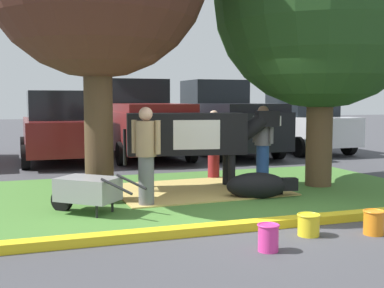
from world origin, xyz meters
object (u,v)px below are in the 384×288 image
(cow_holstein, at_px, (192,134))
(person_visitor_near, at_px, (214,143))
(sedan_blue, at_px, (301,123))
(shade_tree_right, at_px, (322,0))
(person_visitor_far, at_px, (263,143))
(pickup_truck_black, at_px, (224,120))
(calf_lying, at_px, (258,186))
(pickup_truck_maroon, at_px, (141,121))
(person_handler, at_px, (146,153))
(wheelbarrow, at_px, (87,190))
(bucket_yellow, at_px, (309,224))
(sedan_silver, at_px, (57,127))
(bucket_pink, at_px, (268,237))
(bucket_orange, at_px, (374,222))

(cow_holstein, height_order, person_visitor_near, cow_holstein)
(cow_holstein, xyz_separation_m, sedan_blue, (5.85, 5.55, -0.12))
(shade_tree_right, relative_size, sedan_blue, 1.35)
(person_visitor_far, bearing_deg, pickup_truck_black, 75.10)
(calf_lying, xyz_separation_m, pickup_truck_maroon, (-0.47, 7.13, 0.88))
(calf_lying, xyz_separation_m, person_visitor_far, (0.70, 1.21, 0.65))
(shade_tree_right, relative_size, calf_lying, 4.48)
(calf_lying, xyz_separation_m, person_handler, (-2.07, 0.01, 0.66))
(wheelbarrow, height_order, sedan_blue, sedan_blue)
(bucket_yellow, bearing_deg, sedan_blue, 59.25)
(person_visitor_far, xyz_separation_m, bucket_yellow, (-1.17, -3.61, -0.74))
(person_visitor_near, bearing_deg, person_handler, -132.30)
(person_visitor_near, xyz_separation_m, pickup_truck_black, (2.18, 4.66, 0.29))
(sedan_blue, bearing_deg, person_visitor_far, -127.59)
(bucket_yellow, height_order, sedan_silver, sedan_silver)
(bucket_pink, height_order, pickup_truck_maroon, pickup_truck_maroon)
(shade_tree_right, distance_m, pickup_truck_maroon, 7.24)
(cow_holstein, distance_m, wheelbarrow, 2.76)
(cow_holstein, relative_size, person_visitor_near, 2.02)
(bucket_pink, bearing_deg, calf_lying, 65.48)
(person_visitor_far, height_order, sedan_silver, sedan_silver)
(person_visitor_near, relative_size, bucket_pink, 4.74)
(person_visitor_far, bearing_deg, cow_holstein, 178.38)
(wheelbarrow, distance_m, bucket_pink, 3.18)
(person_visitor_far, height_order, bucket_orange, person_visitor_far)
(pickup_truck_maroon, bearing_deg, pickup_truck_black, -2.43)
(person_visitor_far, distance_m, bucket_pink, 4.56)
(calf_lying, relative_size, person_handler, 0.80)
(calf_lying, bearing_deg, person_handler, 179.68)
(bucket_yellow, height_order, pickup_truck_maroon, pickup_truck_maroon)
(bucket_orange, bearing_deg, cow_holstein, 107.42)
(cow_holstein, distance_m, sedan_blue, 8.07)
(bucket_yellow, distance_m, pickup_truck_maroon, 9.57)
(bucket_orange, distance_m, pickup_truck_maroon, 9.84)
(person_handler, distance_m, bucket_yellow, 2.99)
(pickup_truck_maroon, bearing_deg, cow_holstein, -93.61)
(person_visitor_near, xyz_separation_m, wheelbarrow, (-3.13, -2.55, -0.44))
(person_visitor_near, bearing_deg, shade_tree_right, -42.99)
(shade_tree_right, distance_m, calf_lying, 4.01)
(shade_tree_right, relative_size, sedan_silver, 1.35)
(person_handler, distance_m, pickup_truck_maroon, 7.29)
(person_handler, relative_size, bucket_pink, 5.11)
(person_handler, relative_size, bucket_orange, 5.12)
(pickup_truck_maroon, bearing_deg, person_visitor_near, -83.66)
(calf_lying, bearing_deg, sedan_silver, 114.25)
(bucket_pink, bearing_deg, wheelbarrow, 124.24)
(cow_holstein, relative_size, pickup_truck_black, 0.58)
(bucket_orange, xyz_separation_m, sedan_silver, (-3.41, 9.36, 0.82))
(cow_holstein, bearing_deg, wheelbarrow, -146.92)
(calf_lying, xyz_separation_m, sedan_blue, (5.01, 6.80, 0.75))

